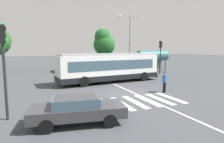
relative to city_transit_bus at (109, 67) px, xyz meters
name	(u,v)px	position (x,y,z in m)	size (l,w,h in m)	color
ground_plane	(132,94)	(-0.39, -5.75, -1.59)	(160.00, 160.00, 0.00)	#424449
city_transit_bus	(109,67)	(0.00, 0.00, 0.00)	(11.40, 3.67, 3.06)	black
pedestrian_crossing_street	(164,81)	(2.37, -6.29, -0.62)	(0.51, 0.43, 1.72)	black
foreground_sedan	(77,108)	(-5.71, -10.13, -0.82)	(4.73, 2.51, 1.35)	black
parked_car_white	(62,67)	(-3.41, 11.01, -0.82)	(1.94, 4.53, 1.35)	black
parked_car_black	(82,66)	(-0.46, 10.67, -0.82)	(1.98, 4.56, 1.35)	black
parked_car_charcoal	(97,66)	(2.12, 10.98, -0.82)	(1.92, 4.52, 1.35)	black
parked_car_blue	(112,65)	(4.81, 10.78, -0.82)	(1.95, 4.54, 1.35)	black
traffic_light_near_corner	(4,57)	(-8.91, -8.23, 1.62)	(0.33, 0.32, 4.79)	#28282B
traffic_light_far_corner	(160,52)	(8.85, 3.14, 1.49)	(0.33, 0.32, 4.58)	#28282B
bus_stop_shelter	(153,56)	(9.34, 5.73, 0.83)	(4.90, 1.54, 3.25)	#28282B
twin_arm_street_lamp	(130,37)	(6.10, 6.97, 3.66)	(4.14, 0.32, 8.50)	#939399
background_tree_right	(104,42)	(4.05, 12.76, 3.00)	(3.78, 3.78, 6.95)	brown
crosswalk_painted_stripes	(135,102)	(-1.26, -7.87, -1.58)	(6.43, 3.26, 0.01)	silver
lane_center_line	(124,89)	(-0.04, -3.75, -1.58)	(0.16, 24.00, 0.01)	silver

